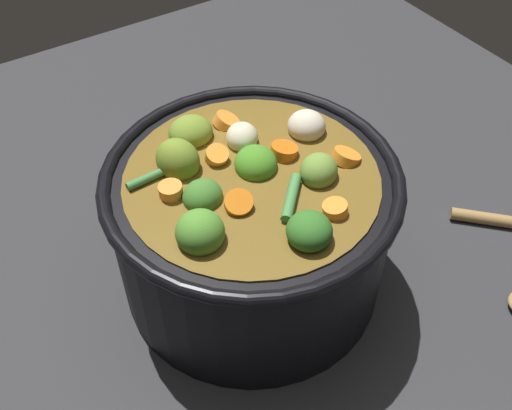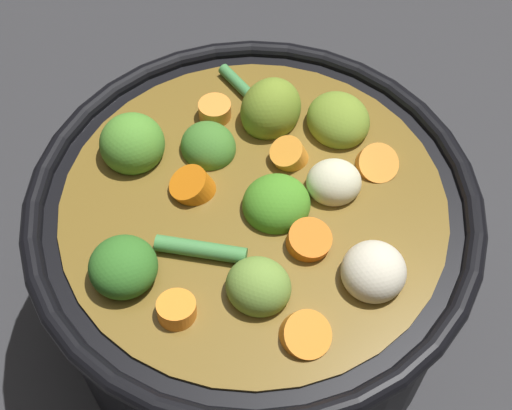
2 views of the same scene
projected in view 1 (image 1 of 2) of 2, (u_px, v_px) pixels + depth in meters
The scene contains 2 objects.
ground_plane at pixel (252, 275), 0.65m from camera, with size 1.10×1.10×0.00m, color #2D2D30.
cooking_pot at pixel (252, 226), 0.59m from camera, with size 0.28×0.28×0.17m.
Camera 1 is at (-0.21, -0.34, 0.52)m, focal length 42.72 mm.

